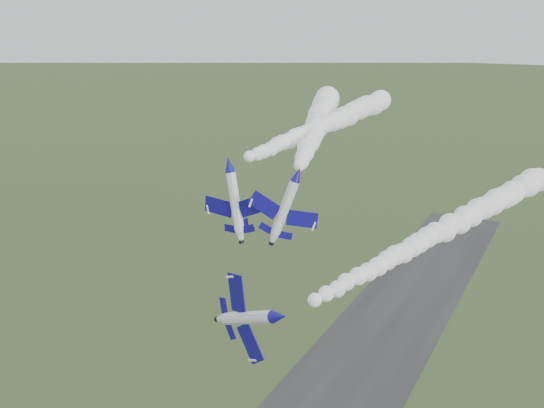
% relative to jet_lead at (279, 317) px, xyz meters
% --- Properties ---
extents(jet_lead, '(7.12, 13.78, 10.78)m').
position_rel_jet_lead_xyz_m(jet_lead, '(0.00, 0.00, 0.00)').
color(jet_lead, white).
extents(smoke_trail_jet_lead, '(23.98, 62.07, 4.42)m').
position_rel_jet_lead_xyz_m(smoke_trail_jet_lead, '(11.80, 33.95, 2.53)').
color(smoke_trail_jet_lead, white).
extents(jet_pair_left, '(10.77, 13.09, 3.53)m').
position_rel_jet_lead_xyz_m(jet_pair_left, '(-16.23, 15.55, 13.31)').
color(jet_pair_left, white).
extents(smoke_trail_jet_pair_left, '(7.22, 64.25, 4.83)m').
position_rel_jet_lead_xyz_m(smoke_trail_jet_pair_left, '(-15.53, 51.01, 14.15)').
color(smoke_trail_jet_pair_left, white).
extents(jet_pair_right, '(9.76, 11.87, 4.08)m').
position_rel_jet_lead_xyz_m(jet_pair_right, '(-5.82, 16.89, 12.75)').
color(jet_pair_right, white).
extents(smoke_trail_jet_pair_right, '(30.67, 64.66, 5.92)m').
position_rel_jet_lead_xyz_m(smoke_trail_jet_pair_right, '(-17.94, 50.99, 13.85)').
color(smoke_trail_jet_pair_right, white).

